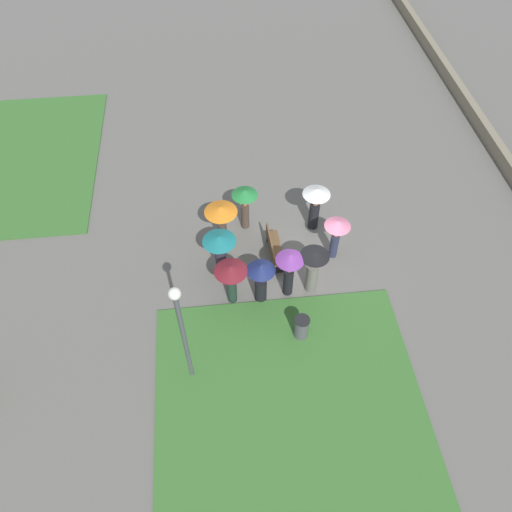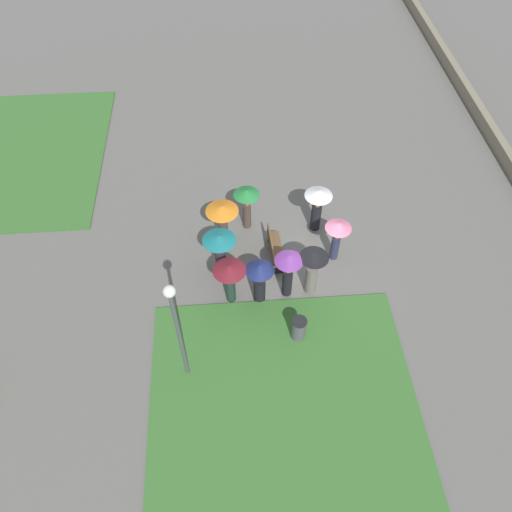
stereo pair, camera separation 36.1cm
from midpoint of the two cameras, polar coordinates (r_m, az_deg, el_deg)
The scene contains 15 objects.
ground_plane at distance 17.75m, azimuth 5.60°, elevation -1.12°, with size 90.00×90.00×0.00m, color #66635E.
lawn_patch_near at distance 15.06m, azimuth 3.91°, elevation -16.39°, with size 7.13×7.73×0.06m.
lawn_patch_far at distance 23.99m, azimuth -24.34°, elevation 10.48°, with size 9.20×6.62×0.06m.
park_bench at distance 17.59m, azimuth 2.66°, elevation 0.89°, with size 1.68×0.49×0.90m.
lamp_post at distance 13.12m, azimuth -8.28°, elevation -7.58°, with size 0.32×0.32×4.38m.
trash_bin at distance 15.72m, azimuth 5.55°, elevation -8.30°, with size 0.49×0.49×0.92m.
crowd_person_navy at distance 15.86m, azimuth 1.07°, elevation -2.43°, with size 0.92×0.92×1.80m.
crowd_person_orange at distance 17.25m, azimuth -3.26°, elevation 4.54°, with size 1.14×1.14×1.95m.
crowd_person_purple at distance 15.89m, azimuth 4.37°, elevation -1.30°, with size 0.92×0.92×1.98m.
crowd_person_pink at distance 17.21m, azimuth 9.88°, elevation 2.58°, with size 0.90×0.90×1.76m.
crowd_person_white at distance 18.09m, azimuth 7.62°, elevation 6.00°, with size 1.00×1.00×1.89m.
crowd_person_maroon at distance 15.76m, azimuth -2.36°, elevation -2.14°, with size 1.07×1.07×1.77m.
crowd_person_black at distance 16.20m, azimuth 7.12°, elevation -1.31°, with size 0.96×0.96×1.92m.
crowd_person_green at distance 17.98m, azimuth -0.49°, elevation 6.33°, with size 0.94×0.94×1.83m.
crowd_person_teal at distance 16.47m, azimuth -3.54°, elevation 1.01°, with size 1.11×1.11×1.91m.
Camera 2 is at (-10.80, 2.37, 13.86)m, focal length 35.00 mm.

